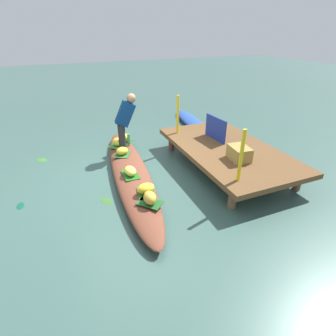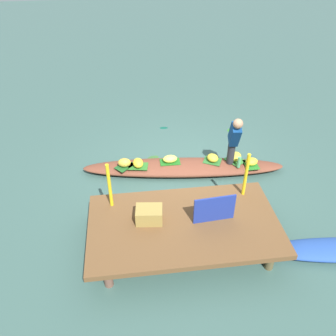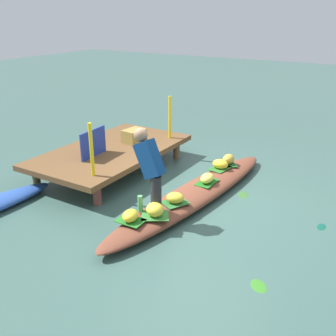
{
  "view_description": "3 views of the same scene",
  "coord_description": "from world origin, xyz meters",
  "px_view_note": "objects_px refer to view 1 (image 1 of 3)",
  "views": [
    {
      "loc": [
        4.55,
        -1.09,
        2.69
      ],
      "look_at": [
        0.47,
        0.61,
        0.32
      ],
      "focal_mm": 28.34,
      "sensor_mm": 36.0,
      "label": 1
    },
    {
      "loc": [
        1.12,
        6.09,
        4.63
      ],
      "look_at": [
        0.38,
        0.32,
        0.37
      ],
      "focal_mm": 37.08,
      "sensor_mm": 36.0,
      "label": 2
    },
    {
      "loc": [
        -5.25,
        -2.69,
        2.95
      ],
      "look_at": [
        -0.02,
        0.52,
        0.48
      ],
      "focal_mm": 41.92,
      "sensor_mm": 36.0,
      "label": 3
    }
  ],
  "objects_px": {
    "banana_bunch_5": "(124,137)",
    "vendor_person": "(125,118)",
    "banana_bunch_4": "(146,189)",
    "banana_bunch_0": "(150,198)",
    "banana_bunch_1": "(130,171)",
    "banana_bunch_2": "(118,142)",
    "moored_boat": "(193,123)",
    "banana_bunch_3": "(122,151)",
    "vendor_boat": "(131,173)",
    "produce_crate": "(239,153)",
    "market_banner": "(216,128)",
    "water_bottle": "(129,139)"
  },
  "relations": [
    {
      "from": "banana_bunch_5",
      "to": "produce_crate",
      "type": "xyz_separation_m",
      "value": [
        2.34,
        1.63,
        0.27
      ]
    },
    {
      "from": "vendor_person",
      "to": "water_bottle",
      "type": "xyz_separation_m",
      "value": [
        -0.15,
        0.08,
        -0.56
      ]
    },
    {
      "from": "vendor_boat",
      "to": "banana_bunch_2",
      "type": "bearing_deg",
      "value": -175.97
    },
    {
      "from": "banana_bunch_4",
      "to": "water_bottle",
      "type": "xyz_separation_m",
      "value": [
        -2.14,
        0.3,
        0.04
      ]
    },
    {
      "from": "banana_bunch_3",
      "to": "vendor_boat",
      "type": "bearing_deg",
      "value": -0.48
    },
    {
      "from": "moored_boat",
      "to": "banana_bunch_3",
      "type": "xyz_separation_m",
      "value": [
        1.69,
        -2.62,
        0.23
      ]
    },
    {
      "from": "banana_bunch_5",
      "to": "water_bottle",
      "type": "xyz_separation_m",
      "value": [
        0.3,
        0.04,
        0.04
      ]
    },
    {
      "from": "banana_bunch_0",
      "to": "water_bottle",
      "type": "distance_m",
      "value": 2.45
    },
    {
      "from": "banana_bunch_0",
      "to": "banana_bunch_2",
      "type": "relative_size",
      "value": 1.0
    },
    {
      "from": "banana_bunch_0",
      "to": "banana_bunch_1",
      "type": "xyz_separation_m",
      "value": [
        -0.99,
        -0.04,
        -0.02
      ]
    },
    {
      "from": "banana_bunch_0",
      "to": "banana_bunch_1",
      "type": "relative_size",
      "value": 0.88
    },
    {
      "from": "banana_bunch_3",
      "to": "banana_bunch_4",
      "type": "bearing_deg",
      "value": -0.32
    },
    {
      "from": "vendor_person",
      "to": "banana_bunch_0",
      "type": "bearing_deg",
      "value": -6.14
    },
    {
      "from": "banana_bunch_4",
      "to": "banana_bunch_0",
      "type": "bearing_deg",
      "value": -5.99
    },
    {
      "from": "banana_bunch_4",
      "to": "banana_bunch_5",
      "type": "distance_m",
      "value": 2.45
    },
    {
      "from": "banana_bunch_3",
      "to": "market_banner",
      "type": "xyz_separation_m",
      "value": [
        0.47,
        2.01,
        0.39
      ]
    },
    {
      "from": "banana_bunch_1",
      "to": "banana_bunch_5",
      "type": "relative_size",
      "value": 1.15
    },
    {
      "from": "vendor_boat",
      "to": "produce_crate",
      "type": "xyz_separation_m",
      "value": [
        0.9,
        1.89,
        0.47
      ]
    },
    {
      "from": "produce_crate",
      "to": "banana_bunch_0",
      "type": "bearing_deg",
      "value": -78.72
    },
    {
      "from": "banana_bunch_1",
      "to": "vendor_boat",
      "type": "bearing_deg",
      "value": 165.4
    },
    {
      "from": "moored_boat",
      "to": "market_banner",
      "type": "xyz_separation_m",
      "value": [
        2.16,
        -0.61,
        0.62
      ]
    },
    {
      "from": "banana_bunch_5",
      "to": "banana_bunch_1",
      "type": "bearing_deg",
      "value": -10.69
    },
    {
      "from": "banana_bunch_1",
      "to": "banana_bunch_2",
      "type": "bearing_deg",
      "value": 175.36
    },
    {
      "from": "banana_bunch_0",
      "to": "market_banner",
      "type": "height_order",
      "value": "market_banner"
    },
    {
      "from": "banana_bunch_1",
      "to": "banana_bunch_2",
      "type": "distance_m",
      "value": 1.44
    },
    {
      "from": "market_banner",
      "to": "moored_boat",
      "type": "bearing_deg",
      "value": 159.88
    },
    {
      "from": "banana_bunch_2",
      "to": "vendor_person",
      "type": "xyz_separation_m",
      "value": [
        0.15,
        0.17,
        0.59
      ]
    },
    {
      "from": "moored_boat",
      "to": "banana_bunch_4",
      "type": "height_order",
      "value": "banana_bunch_4"
    },
    {
      "from": "banana_bunch_4",
      "to": "market_banner",
      "type": "xyz_separation_m",
      "value": [
        -1.16,
        2.02,
        0.38
      ]
    },
    {
      "from": "vendor_boat",
      "to": "banana_bunch_3",
      "type": "height_order",
      "value": "banana_bunch_3"
    },
    {
      "from": "banana_bunch_5",
      "to": "produce_crate",
      "type": "height_order",
      "value": "produce_crate"
    },
    {
      "from": "moored_boat",
      "to": "banana_bunch_3",
      "type": "bearing_deg",
      "value": -50.49
    },
    {
      "from": "moored_boat",
      "to": "banana_bunch_2",
      "type": "xyz_separation_m",
      "value": [
        1.18,
        -2.59,
        0.24
      ]
    },
    {
      "from": "banana_bunch_4",
      "to": "market_banner",
      "type": "relative_size",
      "value": 0.42
    },
    {
      "from": "produce_crate",
      "to": "banana_bunch_2",
      "type": "bearing_deg",
      "value": -137.94
    },
    {
      "from": "banana_bunch_5",
      "to": "vendor_person",
      "type": "distance_m",
      "value": 0.75
    },
    {
      "from": "market_banner",
      "to": "produce_crate",
      "type": "height_order",
      "value": "market_banner"
    },
    {
      "from": "banana_bunch_1",
      "to": "banana_bunch_3",
      "type": "height_order",
      "value": "banana_bunch_3"
    },
    {
      "from": "banana_bunch_0",
      "to": "vendor_person",
      "type": "height_order",
      "value": "vendor_person"
    },
    {
      "from": "vendor_boat",
      "to": "banana_bunch_5",
      "type": "relative_size",
      "value": 16.17
    },
    {
      "from": "banana_bunch_3",
      "to": "banana_bunch_4",
      "type": "distance_m",
      "value": 1.64
    },
    {
      "from": "moored_boat",
      "to": "vendor_boat",
      "type": "bearing_deg",
      "value": -41.66
    },
    {
      "from": "banana_bunch_3",
      "to": "water_bottle",
      "type": "distance_m",
      "value": 0.58
    },
    {
      "from": "banana_bunch_4",
      "to": "vendor_person",
      "type": "bearing_deg",
      "value": 173.83
    },
    {
      "from": "banana_bunch_4",
      "to": "banana_bunch_2",
      "type": "bearing_deg",
      "value": 178.79
    },
    {
      "from": "banana_bunch_4",
      "to": "produce_crate",
      "type": "xyz_separation_m",
      "value": [
        -0.09,
        1.89,
        0.26
      ]
    },
    {
      "from": "market_banner",
      "to": "water_bottle",
      "type": "bearing_deg",
      "value": -123.89
    },
    {
      "from": "moored_boat",
      "to": "banana_bunch_4",
      "type": "relative_size",
      "value": 9.48
    },
    {
      "from": "water_bottle",
      "to": "banana_bunch_1",
      "type": "bearing_deg",
      "value": -14.44
    },
    {
      "from": "vendor_boat",
      "to": "water_bottle",
      "type": "height_order",
      "value": "water_bottle"
    }
  ]
}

